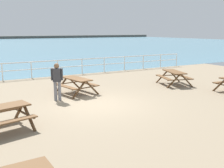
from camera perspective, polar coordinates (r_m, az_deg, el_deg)
The scene contains 5 objects.
ground_plane at distance 11.50m, azimuth -3.26°, elevation -4.75°, with size 30.00×24.00×0.20m, color gray.
seaward_railing at distance 18.48m, azimuth -13.94°, elevation 3.72°, with size 23.07×0.07×1.08m.
picnic_table_mid_centre at distance 13.32m, azimuth -7.52°, elevation 0.42°, with size 1.84×2.06×0.80m.
picnic_table_far_left at distance 15.80m, azimuth 12.91°, elevation 1.94°, with size 1.95×2.15×0.80m.
visitor at distance 12.12m, azimuth -11.47°, elevation 0.97°, with size 0.48×0.35×1.66m.
Camera 1 is at (-4.83, -9.94, 3.07)m, focal length 43.53 mm.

